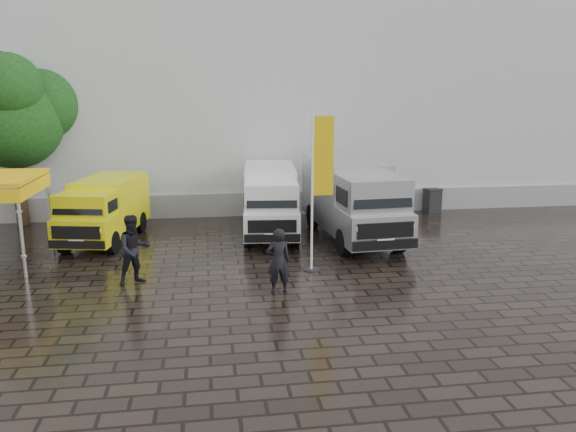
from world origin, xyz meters
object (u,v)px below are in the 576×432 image
van_yellow (104,211)px  wheelie_bin (432,200)px  person_front (278,261)px  person_tent (134,249)px  van_silver (352,201)px  flagpole (318,183)px  van_white (270,202)px

van_yellow → wheelie_bin: (13.56, 2.96, -0.56)m
person_front → person_tent: 4.12m
van_silver → wheelie_bin: bearing=35.4°
flagpole → person_tent: flagpole is taller
van_yellow → wheelie_bin: van_yellow is taller
flagpole → van_silver: bearing=60.5°
wheelie_bin → van_white: bearing=-167.9°
van_white → person_tent: size_ratio=2.89×
van_white → flagpole: 4.94m
flagpole → person_tent: bearing=-175.4°
van_yellow → van_white: bearing=14.5°
flagpole → person_front: size_ratio=2.69×
van_white → wheelie_bin: 8.03m
wheelie_bin → person_front: size_ratio=0.61×
van_silver → flagpole: (-1.96, -3.47, 1.26)m
van_silver → flagpole: bearing=-123.3°
person_front → van_silver: bearing=-126.2°
van_yellow → van_white: 6.02m
van_yellow → person_tent: size_ratio=2.44×
van_silver → wheelie_bin: size_ratio=5.96×
wheelie_bin → flagpole: bearing=-139.6°
van_white → person_front: (-0.52, -6.42, -0.34)m
van_yellow → person_tent: (1.60, -4.76, -0.12)m
van_white → wheelie_bin: bearing=24.7°
van_white → person_tent: 6.73m
van_white → van_silver: size_ratio=0.87×
wheelie_bin → person_tent: 14.25m
person_tent → van_white: bearing=22.4°
wheelie_bin → person_front: bearing=-138.9°
wheelie_bin → person_tent: size_ratio=0.56×
person_front → flagpole: bearing=-131.9°
van_white → van_silver: van_silver is taller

